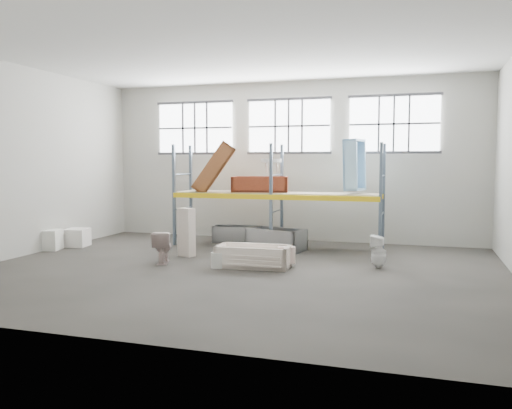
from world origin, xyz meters
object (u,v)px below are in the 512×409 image
at_px(toilet_white, 378,251).
at_px(blue_tub_upright, 355,165).
at_px(steel_tub_right, 276,239).
at_px(bucket, 218,260).
at_px(rust_tub_flat, 260,184).
at_px(carton_near, 48,240).
at_px(cistern_tall, 186,232).
at_px(steel_tub_left, 236,234).
at_px(toilet_beige, 162,247).
at_px(bathtub_beige, 253,256).

relative_size(toilet_white, blue_tub_upright, 0.54).
bearing_deg(steel_tub_right, bucket, -102.39).
xyz_separation_m(steel_tub_right, bucket, (-0.64, -2.89, -0.12)).
height_order(rust_tub_flat, bucket, rust_tub_flat).
bearing_deg(carton_near, cistern_tall, 3.66).
bearing_deg(steel_tub_left, bucket, -76.47).
bearing_deg(rust_tub_flat, blue_tub_upright, 0.15).
distance_m(toilet_beige, blue_tub_upright, 5.75).
height_order(toilet_white, steel_tub_left, toilet_white).
bearing_deg(blue_tub_upright, toilet_beige, -142.13).
bearing_deg(toilet_beige, cistern_tall, -119.19).
height_order(toilet_beige, toilet_white, toilet_beige).
distance_m(bathtub_beige, toilet_white, 2.95).
xyz_separation_m(bathtub_beige, bucket, (-0.77, -0.37, -0.07)).
relative_size(steel_tub_right, rust_tub_flat, 1.00).
height_order(steel_tub_right, rust_tub_flat, rust_tub_flat).
xyz_separation_m(bucket, carton_near, (-5.51, 0.91, 0.10)).
relative_size(bathtub_beige, bucket, 4.73).
xyz_separation_m(steel_tub_left, carton_near, (-4.58, -2.95, 0.03)).
xyz_separation_m(toilet_beige, steel_tub_right, (2.15, 2.74, -0.10)).
bearing_deg(steel_tub_right, blue_tub_upright, 15.12).
bearing_deg(carton_near, toilet_beige, -10.79).
relative_size(blue_tub_upright, carton_near, 2.15).
bearing_deg(bathtub_beige, cistern_tall, 156.13).
xyz_separation_m(rust_tub_flat, bucket, (0.02, -3.45, -1.64)).
xyz_separation_m(toilet_white, steel_tub_left, (-4.53, 2.71, -0.14)).
bearing_deg(bathtub_beige, steel_tub_right, 90.07).
bearing_deg(toilet_beige, carton_near, -30.51).
bearing_deg(toilet_beige, toilet_white, 171.32).
bearing_deg(toilet_beige, steel_tub_right, -147.85).
bearing_deg(steel_tub_right, rust_tub_flat, 139.19).
bearing_deg(steel_tub_left, cistern_tall, -98.81).
relative_size(bathtub_beige, cistern_tall, 1.36).
bearing_deg(carton_near, blue_tub_upright, 17.17).
height_order(steel_tub_left, carton_near, carton_near).
bearing_deg(bucket, bathtub_beige, 25.65).
bearing_deg(toilet_white, steel_tub_right, -114.98).
distance_m(bathtub_beige, bucket, 0.85).
relative_size(rust_tub_flat, blue_tub_upright, 1.15).
height_order(rust_tub_flat, blue_tub_upright, blue_tub_upright).
xyz_separation_m(bathtub_beige, toilet_white, (2.84, 0.78, 0.13)).
bearing_deg(steel_tub_left, blue_tub_upright, -6.26).
distance_m(cistern_tall, blue_tub_upright, 5.00).
distance_m(cistern_tall, bucket, 1.84).
relative_size(toilet_white, steel_tub_left, 0.57).
bearing_deg(bucket, toilet_beige, 174.37).
xyz_separation_m(toilet_beige, steel_tub_left, (0.59, 3.71, -0.15)).
height_order(cistern_tall, rust_tub_flat, rust_tub_flat).
xyz_separation_m(cistern_tall, steel_tub_right, (1.98, 1.71, -0.34)).
relative_size(toilet_beige, blue_tub_upright, 0.56).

